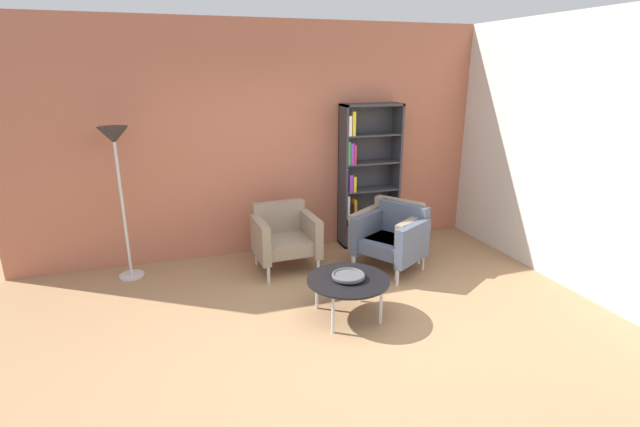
{
  "coord_description": "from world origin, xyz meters",
  "views": [
    {
      "loc": [
        -1.29,
        -3.36,
        2.34
      ],
      "look_at": [
        0.1,
        0.84,
        0.95
      ],
      "focal_mm": 26.13,
      "sensor_mm": 36.0,
      "label": 1
    }
  ],
  "objects_px": {
    "armchair_near_window": "(284,236)",
    "armchair_corner_red": "(390,232)",
    "armchair_by_bookshelf": "(393,237)",
    "coffee_table_low": "(348,282)",
    "floor_lamp_torchiere": "(116,154)",
    "decorative_bowl": "(348,276)",
    "bookshelf_tall": "(364,177)"
  },
  "relations": [
    {
      "from": "armchair_near_window",
      "to": "armchair_by_bookshelf",
      "type": "height_order",
      "value": "same"
    },
    {
      "from": "armchair_near_window",
      "to": "armchair_corner_red",
      "type": "height_order",
      "value": "same"
    },
    {
      "from": "armchair_near_window",
      "to": "armchair_corner_red",
      "type": "bearing_deg",
      "value": -15.39
    },
    {
      "from": "decorative_bowl",
      "to": "armchair_by_bookshelf",
      "type": "height_order",
      "value": "armchair_by_bookshelf"
    },
    {
      "from": "decorative_bowl",
      "to": "armchair_corner_red",
      "type": "relative_size",
      "value": 0.34
    },
    {
      "from": "armchair_by_bookshelf",
      "to": "floor_lamp_torchiere",
      "type": "bearing_deg",
      "value": -135.28
    },
    {
      "from": "bookshelf_tall",
      "to": "armchair_by_bookshelf",
      "type": "xyz_separation_m",
      "value": [
        -0.02,
        -0.94,
        -0.51
      ]
    },
    {
      "from": "armchair_by_bookshelf",
      "to": "floor_lamp_torchiere",
      "type": "xyz_separation_m",
      "value": [
        -2.99,
        0.76,
        1.03
      ]
    },
    {
      "from": "bookshelf_tall",
      "to": "armchair_by_bookshelf",
      "type": "height_order",
      "value": "bookshelf_tall"
    },
    {
      "from": "decorative_bowl",
      "to": "armchair_near_window",
      "type": "xyz_separation_m",
      "value": [
        -0.3,
        1.32,
        -0.02
      ]
    },
    {
      "from": "coffee_table_low",
      "to": "floor_lamp_torchiere",
      "type": "height_order",
      "value": "floor_lamp_torchiere"
    },
    {
      "from": "bookshelf_tall",
      "to": "floor_lamp_torchiere",
      "type": "height_order",
      "value": "bookshelf_tall"
    },
    {
      "from": "coffee_table_low",
      "to": "armchair_corner_red",
      "type": "relative_size",
      "value": 0.85
    },
    {
      "from": "armchair_by_bookshelf",
      "to": "armchair_corner_red",
      "type": "xyz_separation_m",
      "value": [
        0.04,
        0.15,
        0.0
      ]
    },
    {
      "from": "bookshelf_tall",
      "to": "armchair_by_bookshelf",
      "type": "distance_m",
      "value": 1.08
    },
    {
      "from": "coffee_table_low",
      "to": "armchair_near_window",
      "type": "relative_size",
      "value": 1.03
    },
    {
      "from": "armchair_by_bookshelf",
      "to": "armchair_corner_red",
      "type": "height_order",
      "value": "same"
    },
    {
      "from": "floor_lamp_torchiere",
      "to": "coffee_table_low",
      "type": "bearing_deg",
      "value": -38.47
    },
    {
      "from": "decorative_bowl",
      "to": "armchair_by_bookshelf",
      "type": "distance_m",
      "value": 1.27
    },
    {
      "from": "decorative_bowl",
      "to": "armchair_corner_red",
      "type": "height_order",
      "value": "armchair_corner_red"
    },
    {
      "from": "armchair_near_window",
      "to": "armchair_corner_red",
      "type": "xyz_separation_m",
      "value": [
        1.25,
        -0.29,
        0.0
      ]
    },
    {
      "from": "armchair_by_bookshelf",
      "to": "coffee_table_low",
      "type": "bearing_deg",
      "value": -77.11
    },
    {
      "from": "armchair_corner_red",
      "to": "floor_lamp_torchiere",
      "type": "bearing_deg",
      "value": -136.38
    },
    {
      "from": "decorative_bowl",
      "to": "armchair_by_bookshelf",
      "type": "xyz_separation_m",
      "value": [
        0.92,
        0.88,
        -0.02
      ]
    },
    {
      "from": "decorative_bowl",
      "to": "armchair_corner_red",
      "type": "bearing_deg",
      "value": 47.41
    },
    {
      "from": "floor_lamp_torchiere",
      "to": "armchair_corner_red",
      "type": "bearing_deg",
      "value": -11.35
    },
    {
      "from": "armchair_by_bookshelf",
      "to": "armchair_corner_red",
      "type": "bearing_deg",
      "value": 136.23
    },
    {
      "from": "coffee_table_low",
      "to": "decorative_bowl",
      "type": "relative_size",
      "value": 2.5
    },
    {
      "from": "armchair_near_window",
      "to": "floor_lamp_torchiere",
      "type": "relative_size",
      "value": 0.45
    },
    {
      "from": "armchair_near_window",
      "to": "armchair_corner_red",
      "type": "relative_size",
      "value": 0.83
    },
    {
      "from": "armchair_by_bookshelf",
      "to": "armchair_near_window",
      "type": "bearing_deg",
      "value": -140.83
    },
    {
      "from": "decorative_bowl",
      "to": "floor_lamp_torchiere",
      "type": "distance_m",
      "value": 2.83
    }
  ]
}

